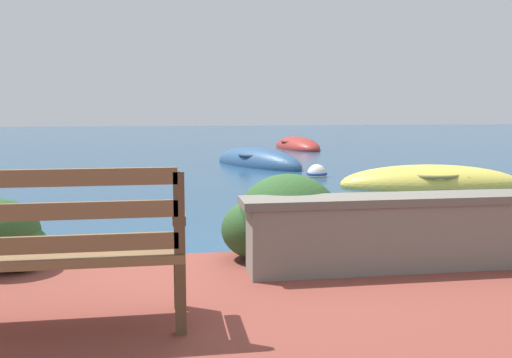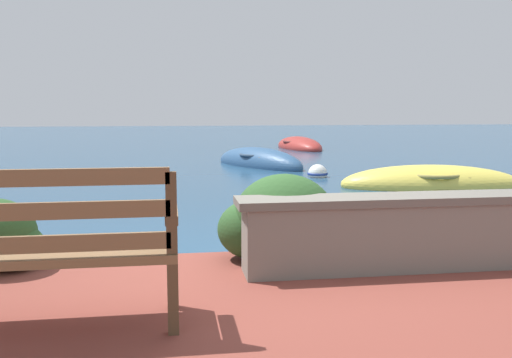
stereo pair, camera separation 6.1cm
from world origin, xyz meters
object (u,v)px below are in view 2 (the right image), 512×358
at_px(park_bench, 49,246).
at_px(mooring_buoy, 318,174).
at_px(rowboat_far, 259,163).
at_px(rowboat_outer, 299,147).
at_px(rowboat_nearest, 431,184).

relative_size(park_bench, mooring_buoy, 3.21).
height_order(rowboat_far, rowboat_outer, rowboat_far).
bearing_deg(park_bench, mooring_buoy, 71.14).
bearing_deg(mooring_buoy, park_bench, -114.16).
bearing_deg(rowboat_outer, rowboat_far, 150.67).
relative_size(rowboat_nearest, mooring_buoy, 7.82).
bearing_deg(rowboat_outer, park_bench, 155.51).
relative_size(rowboat_nearest, rowboat_far, 1.05).
bearing_deg(rowboat_nearest, rowboat_outer, 101.42).
bearing_deg(rowboat_far, rowboat_outer, 129.98).
distance_m(rowboat_nearest, rowboat_far, 4.98).
distance_m(park_bench, rowboat_nearest, 8.45).
bearing_deg(rowboat_far, rowboat_nearest, 2.67).
distance_m(rowboat_nearest, rowboat_outer, 9.96).
xyz_separation_m(rowboat_far, rowboat_outer, (2.34, 5.66, -0.00)).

